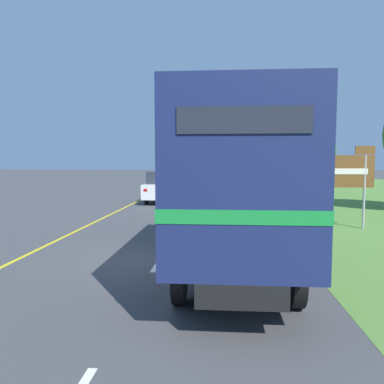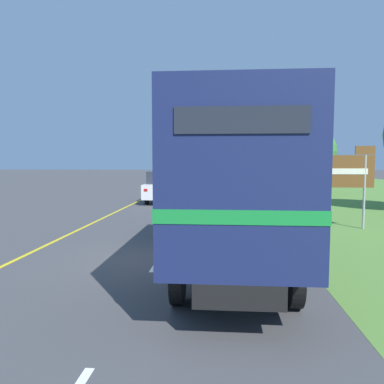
{
  "view_description": "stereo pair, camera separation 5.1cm",
  "coord_description": "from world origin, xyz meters",
  "px_view_note": "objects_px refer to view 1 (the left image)",
  "views": [
    {
      "loc": [
        1.56,
        -9.36,
        2.55
      ],
      "look_at": [
        0.3,
        6.86,
        1.2
      ],
      "focal_mm": 35.0,
      "sensor_mm": 36.0,
      "label": 1
    },
    {
      "loc": [
        1.61,
        -9.35,
        2.55
      ],
      "look_at": [
        0.3,
        6.86,
        1.2
      ],
      "focal_mm": 35.0,
      "sensor_mm": 36.0,
      "label": 2
    }
  ],
  "objects_px": {
    "horse_trailer_truck": "(233,181)",
    "highway_sign": "(345,174)",
    "roadside_tree_far": "(287,149)",
    "roadside_tree_mid": "(312,152)",
    "lead_car_white": "(163,186)",
    "lead_car_grey_ahead": "(226,179)"
  },
  "relations": [
    {
      "from": "horse_trailer_truck",
      "to": "highway_sign",
      "type": "height_order",
      "value": "horse_trailer_truck"
    },
    {
      "from": "horse_trailer_truck",
      "to": "roadside_tree_far",
      "type": "bearing_deg",
      "value": 77.85
    },
    {
      "from": "roadside_tree_mid",
      "to": "lead_car_white",
      "type": "bearing_deg",
      "value": -149.31
    },
    {
      "from": "horse_trailer_truck",
      "to": "roadside_tree_far",
      "type": "height_order",
      "value": "roadside_tree_far"
    },
    {
      "from": "horse_trailer_truck",
      "to": "lead_car_white",
      "type": "relative_size",
      "value": 1.91
    },
    {
      "from": "horse_trailer_truck",
      "to": "highway_sign",
      "type": "distance_m",
      "value": 6.9
    },
    {
      "from": "lead_car_white",
      "to": "roadside_tree_far",
      "type": "distance_m",
      "value": 18.62
    },
    {
      "from": "lead_car_white",
      "to": "lead_car_grey_ahead",
      "type": "height_order",
      "value": "same"
    },
    {
      "from": "highway_sign",
      "to": "roadside_tree_mid",
      "type": "xyz_separation_m",
      "value": [
        2.27,
        14.85,
        1.21
      ]
    },
    {
      "from": "highway_sign",
      "to": "roadside_tree_mid",
      "type": "height_order",
      "value": "roadside_tree_mid"
    },
    {
      "from": "lead_car_white",
      "to": "lead_car_grey_ahead",
      "type": "bearing_deg",
      "value": 68.38
    },
    {
      "from": "horse_trailer_truck",
      "to": "roadside_tree_far",
      "type": "relative_size",
      "value": 1.44
    },
    {
      "from": "horse_trailer_truck",
      "to": "lead_car_white",
      "type": "bearing_deg",
      "value": 105.66
    },
    {
      "from": "lead_car_white",
      "to": "lead_car_grey_ahead",
      "type": "distance_m",
      "value": 11.05
    },
    {
      "from": "horse_trailer_truck",
      "to": "highway_sign",
      "type": "xyz_separation_m",
      "value": [
        4.33,
        5.38,
        -0.01
      ]
    },
    {
      "from": "lead_car_white",
      "to": "highway_sign",
      "type": "bearing_deg",
      "value": -46.22
    },
    {
      "from": "lead_car_grey_ahead",
      "to": "horse_trailer_truck",
      "type": "bearing_deg",
      "value": -90.36
    },
    {
      "from": "roadside_tree_far",
      "to": "horse_trailer_truck",
      "type": "bearing_deg",
      "value": -102.15
    },
    {
      "from": "highway_sign",
      "to": "roadside_tree_mid",
      "type": "relative_size",
      "value": 0.61
    },
    {
      "from": "horse_trailer_truck",
      "to": "lead_car_grey_ahead",
      "type": "xyz_separation_m",
      "value": [
        0.15,
        24.26,
        -1.09
      ]
    },
    {
      "from": "horse_trailer_truck",
      "to": "lead_car_grey_ahead",
      "type": "relative_size",
      "value": 1.97
    },
    {
      "from": "horse_trailer_truck",
      "to": "roadside_tree_far",
      "type": "distance_m",
      "value": 30.01
    }
  ]
}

